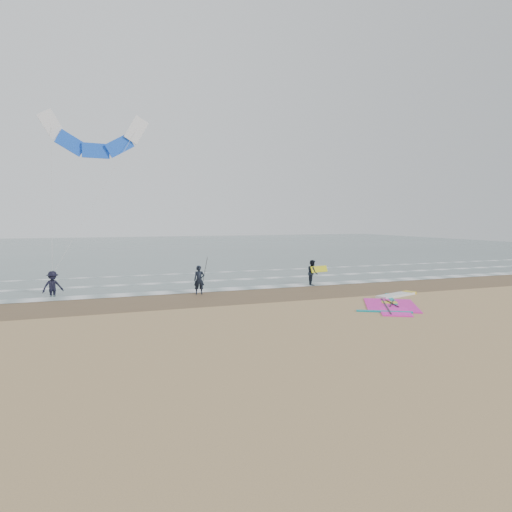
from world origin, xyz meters
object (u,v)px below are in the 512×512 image
object	(u,v)px
person_wading	(52,280)
surf_kite	(95,139)
windsurf_rig	(393,302)
person_standing	(199,280)
person_walking	(313,273)

from	to	relation	value
person_wading	surf_kite	distance (m)	9.10
windsurf_rig	person_wading	bearing A→B (deg)	152.68
windsurf_rig	person_standing	size ratio (longest dim) A/B	3.59
windsurf_rig	person_wading	world-z (taller)	person_wading
person_standing	surf_kite	bearing A→B (deg)	140.01
person_standing	person_wading	world-z (taller)	person_wading
person_standing	person_walking	bearing A→B (deg)	15.07
person_walking	surf_kite	size ratio (longest dim) A/B	0.17
person_wading	surf_kite	bearing A→B (deg)	33.04
windsurf_rig	person_standing	xyz separation A→B (m)	(-8.36, 5.82, 0.76)
windsurf_rig	person_standing	distance (m)	10.21
surf_kite	person_standing	bearing A→B (deg)	-48.37
windsurf_rig	person_wading	xyz separation A→B (m)	(-15.84, 8.18, 0.80)
person_walking	person_wading	xyz separation A→B (m)	(-14.85, 1.49, 0.05)
windsurf_rig	person_walking	xyz separation A→B (m)	(-0.99, 6.69, 0.76)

